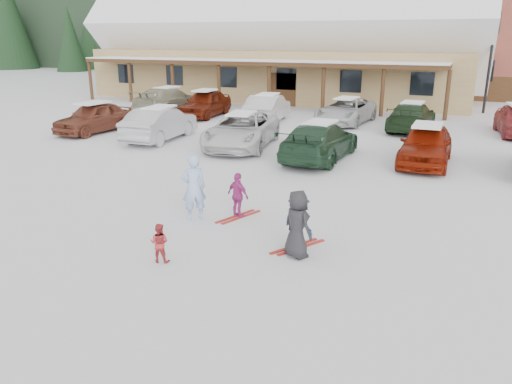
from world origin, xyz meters
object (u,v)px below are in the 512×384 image
at_px(parked_car_0, 94,118).
at_px(parked_car_7, 168,100).
at_px(bystander_dark, 297,224).
at_px(parked_car_11, 411,117).
at_px(parked_car_9, 268,108).
at_px(parked_car_2, 242,130).
at_px(child_navy, 298,221).
at_px(lamp_post, 491,58).
at_px(parked_car_4, 426,145).
at_px(parked_car_10, 346,111).
at_px(parked_car_1, 160,124).
at_px(child_magenta, 238,195).
at_px(adult_skier, 194,188).
at_px(day_lodge, 282,45).
at_px(toddler_red, 159,243).
at_px(parked_car_3, 320,141).
at_px(parked_car_8, 205,103).

xyz_separation_m(parked_car_0, parked_car_7, (-0.29, 7.12, 0.05)).
height_order(bystander_dark, parked_car_11, bystander_dark).
bearing_deg(parked_car_9, parked_car_2, 95.10).
relative_size(parked_car_0, parked_car_2, 0.82).
bearing_deg(child_navy, lamp_post, -70.08).
relative_size(bystander_dark, parked_car_9, 0.32).
distance_m(child_navy, parked_car_11, 16.22).
relative_size(parked_car_4, parked_car_7, 0.80).
relative_size(parked_car_9, parked_car_11, 0.95).
distance_m(parked_car_10, parked_car_11, 3.66).
xyz_separation_m(parked_car_0, parked_car_1, (4.07, -0.34, 0.02)).
distance_m(child_magenta, parked_car_2, 8.74).
bearing_deg(parked_car_2, adult_skier, -82.51).
xyz_separation_m(day_lodge, bystander_dark, (10.70, -28.00, -3.19)).
distance_m(day_lodge, child_magenta, 27.79).
bearing_deg(parked_car_0, parked_car_2, 2.34).
bearing_deg(adult_skier, parked_car_0, -81.76).
relative_size(bystander_dark, parked_car_1, 0.33).
xyz_separation_m(parked_car_7, parked_car_11, (14.68, -0.46, -0.08)).
bearing_deg(child_magenta, parked_car_2, -45.37).
height_order(bystander_dark, parked_car_2, bystander_dark).
distance_m(lamp_post, bystander_dark, 25.16).
relative_size(toddler_red, parked_car_2, 0.16).
bearing_deg(parked_car_3, bystander_dark, 105.20).
bearing_deg(parked_car_7, child_navy, 130.74).
relative_size(day_lodge, bystander_dark, 19.41).
distance_m(child_magenta, parked_car_10, 15.85).
distance_m(bystander_dark, parked_car_7, 22.26).
bearing_deg(toddler_red, parked_car_2, -85.56).
bearing_deg(child_magenta, parked_car_10, -66.16).
xyz_separation_m(lamp_post, parked_car_4, (-2.18, -15.02, -2.59)).
bearing_deg(parked_car_8, adult_skier, -65.64).
distance_m(lamp_post, parked_car_10, 10.36).
bearing_deg(day_lodge, parked_car_1, -87.32).
height_order(child_magenta, parked_car_9, parked_car_9).
bearing_deg(parked_car_9, parked_car_1, 61.23).
distance_m(child_navy, parked_car_1, 13.38).
xyz_separation_m(bystander_dark, parked_car_0, (-13.91, 10.03, -0.01)).
relative_size(lamp_post, parked_car_7, 1.08).
relative_size(child_magenta, parked_car_3, 0.24).
height_order(child_navy, parked_car_8, parked_car_8).
bearing_deg(parked_car_7, lamp_post, -156.80).
bearing_deg(parked_car_8, child_magenta, -61.91).
height_order(toddler_red, parked_car_3, parked_car_3).
xyz_separation_m(toddler_red, parked_car_4, (4.36, 11.05, 0.31)).
distance_m(child_magenta, parked_car_3, 7.15).
distance_m(adult_skier, parked_car_9, 15.74).
height_order(adult_skier, child_navy, adult_skier).
bearing_deg(child_navy, day_lodge, -39.50).
xyz_separation_m(child_navy, parked_car_9, (-7.05, 15.90, 0.13)).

